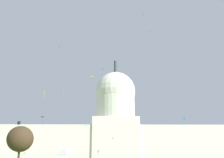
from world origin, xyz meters
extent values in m
cube|color=silver|center=(-34.99, 157.03, 11.43)|extent=(71.36, 23.79, 22.86)
cube|color=silver|center=(36.37, 157.03, 11.43)|extent=(71.36, 23.79, 22.86)
cube|color=silver|center=(0.69, 157.03, 13.89)|extent=(28.81, 26.17, 27.79)
cylinder|color=silver|center=(0.69, 157.03, 36.93)|extent=(25.27, 25.27, 18.27)
sphere|color=silver|center=(0.69, 157.03, 46.06)|extent=(26.50, 26.50, 26.50)
cylinder|color=#2D3833|center=(0.69, 157.03, 63.57)|extent=(1.80, 1.80, 8.51)
pyramid|color=white|center=(-15.98, 57.89, 4.94)|extent=(5.48, 5.08, 2.30)
cylinder|color=#42301E|center=(-35.21, 76.49, 3.49)|extent=(0.78, 0.78, 6.98)
ellipsoid|color=#42301E|center=(-35.21, 76.49, 9.69)|extent=(9.82, 9.13, 9.04)
pyramid|color=pink|center=(-27.33, 133.31, 58.71)|extent=(1.41, 0.66, 0.35)
pyramid|color=orange|center=(-27.73, 102.09, 55.19)|extent=(1.48, 1.55, 0.18)
cylinder|color=orange|center=(-27.95, 101.89, 53.73)|extent=(0.21, 0.08, 1.32)
pyramid|color=green|center=(-14.31, 105.15, 17.42)|extent=(1.42, 1.09, 0.16)
pyramid|color=gold|center=(13.70, 84.81, 55.28)|extent=(1.74, 1.51, 0.25)
cube|color=red|center=(-1.38, 136.69, 14.20)|extent=(0.47, 1.01, 1.08)
cylinder|color=red|center=(-1.38, 136.69, 12.60)|extent=(0.31, 0.33, 2.27)
pyramid|color=white|center=(-27.69, 116.58, 37.03)|extent=(0.90, 1.58, 0.30)
cylinder|color=white|center=(-27.29, 116.64, 35.68)|extent=(0.13, 0.11, 1.40)
cube|color=#33BCDB|center=(38.97, 132.81, 24.73)|extent=(0.79, 1.02, 1.01)
cylinder|color=#33BCDB|center=(38.95, 132.81, 23.24)|extent=(0.17, 0.07, 1.95)
pyramid|color=purple|center=(-20.89, 49.25, 13.37)|extent=(1.12, 1.41, 0.43)
cylinder|color=purple|center=(-21.41, 49.34, 11.61)|extent=(0.35, 0.23, 1.95)
cube|color=#D1339E|center=(7.72, 62.26, 51.17)|extent=(0.13, 0.69, 0.89)
cylinder|color=#D1339E|center=(7.81, 62.26, 49.73)|extent=(0.27, 0.15, 2.06)
pyramid|color=#8CD133|center=(-11.87, 97.08, 38.60)|extent=(1.40, 1.62, 0.21)
pyramid|color=blue|center=(-6.83, 104.83, 44.69)|extent=(1.21, 0.92, 0.17)
cube|color=black|center=(-36.56, 77.70, 15.14)|extent=(1.21, 1.20, 0.51)
cube|color=black|center=(-36.56, 77.70, 15.76)|extent=(1.21, 1.20, 0.51)
pyramid|color=yellow|center=(-25.94, 69.69, 26.80)|extent=(1.79, 1.26, 0.40)
cylinder|color=yellow|center=(-26.22, 69.29, 24.40)|extent=(0.47, 0.30, 2.83)
camera|label=1|loc=(-4.24, -24.13, 3.01)|focal=44.64mm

